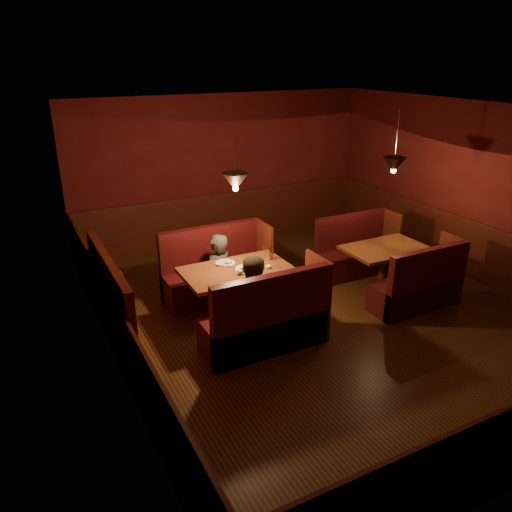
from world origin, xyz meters
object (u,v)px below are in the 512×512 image
second_bench_far (355,254)px  diner_a (217,260)px  second_bench_near (419,289)px  main_bench_near (268,325)px  diner_b (257,287)px  second_table (384,258)px  main_table (238,281)px  main_bench_far (216,275)px

second_bench_far → diner_a: 2.66m
second_bench_near → diner_a: (-2.63, 1.48, 0.42)m
main_bench_near → diner_a: bearing=93.7°
main_bench_near → diner_b: 0.50m
diner_a → diner_b: 1.15m
second_table → main_table: bearing=176.8°
main_bench_near → diner_a: 1.48m
second_table → second_bench_far: second_bench_far is taller
main_bench_near → second_table: 2.61m
main_bench_far → main_bench_near: bearing=-90.0°
main_bench_near → second_table: (2.51, 0.71, 0.18)m
main_bench_far → diner_a: diner_a is taller
second_table → second_bench_far: 0.81m
diner_a → second_bench_far: bearing=157.1°
main_table → second_table: bearing=-3.2°
main_table → main_bench_near: (0.02, -0.86, -0.26)m
second_table → second_bench_near: second_bench_near is taller
second_bench_near → diner_b: 2.62m
diner_b → second_bench_near: bearing=0.5°
second_bench_near → main_table: bearing=160.2°
diner_b → diner_a: bearing=101.4°
second_bench_near → diner_b: (-2.56, 0.34, 0.45)m
main_bench_far → second_bench_far: (2.54, -0.22, -0.03)m
second_table → second_bench_near: bearing=-87.8°
main_bench_far → main_bench_near: same height
main_bench_far → main_bench_near: 1.71m
main_bench_far → diner_a: 0.49m
second_bench_near → main_bench_near: bearing=178.6°
diner_a → diner_b: (0.07, -1.15, 0.03)m
diner_a → diner_b: diner_b is taller
second_bench_near → main_bench_far: bearing=145.1°
main_table → second_table: 2.53m
second_bench_far → second_bench_near: bearing=-90.0°
main_bench_near → diner_a: (-0.09, 1.42, 0.39)m
main_table → diner_b: 0.60m
main_bench_near → second_bench_near: size_ratio=1.16×
main_bench_near → diner_b: diner_b is taller
main_bench_far → second_table: size_ratio=1.28×
second_bench_far → diner_a: diner_a is taller
main_bench_far → main_bench_near: (0.00, -1.71, 0.00)m
second_table → main_bench_near: bearing=-164.1°
second_bench_near → diner_b: size_ratio=0.92×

